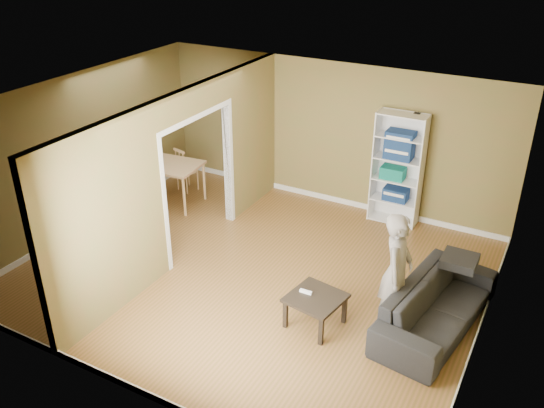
{
  "coord_description": "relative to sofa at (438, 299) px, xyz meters",
  "views": [
    {
      "loc": [
        3.71,
        -6.22,
        4.82
      ],
      "look_at": [
        0.2,
        0.2,
        1.1
      ],
      "focal_mm": 38.0,
      "sensor_mm": 36.0,
      "label": 1
    }
  ],
  "objects": [
    {
      "name": "coffee_table",
      "position": [
        -1.38,
        -0.72,
        -0.05
      ],
      "size": [
        0.66,
        0.66,
        0.44
      ],
      "rotation": [
        0.0,
        0.0,
        -0.16
      ],
      "color": "black",
      "rests_on": "ground"
    },
    {
      "name": "paper_box_teal",
      "position": [
        -1.46,
        2.52,
        0.48
      ],
      "size": [
        0.4,
        0.26,
        0.2
      ],
      "primitive_type": "cube",
      "color": "#1C715F",
      "rests_on": "bookshelf"
    },
    {
      "name": "partition",
      "position": [
        -3.9,
        -0.03,
        0.88
      ],
      "size": [
        0.22,
        5.5,
        2.6
      ],
      "primitive_type": null,
      "color": "olive",
      "rests_on": "ground"
    },
    {
      "name": "person",
      "position": [
        -0.52,
        -0.2,
        0.52
      ],
      "size": [
        0.72,
        0.59,
        1.87
      ],
      "primitive_type": "imported",
      "rotation": [
        0.0,
        0.0,
        1.65
      ],
      "color": "slate",
      "rests_on": "ground"
    },
    {
      "name": "chair_near",
      "position": [
        -5.27,
        0.63,
        0.09
      ],
      "size": [
        0.57,
        0.57,
        1.02
      ],
      "primitive_type": null,
      "rotation": [
        0.0,
        0.0,
        -0.26
      ],
      "color": "tan",
      "rests_on": "ground"
    },
    {
      "name": "bookshelf",
      "position": [
        -1.39,
        2.57,
        0.56
      ],
      "size": [
        0.82,
        0.36,
        1.95
      ],
      "color": "white",
      "rests_on": "ground"
    },
    {
      "name": "chair_far",
      "position": [
        -5.27,
        1.84,
        0.02
      ],
      "size": [
        0.49,
        0.49,
        0.87
      ],
      "primitive_type": null,
      "rotation": [
        0.0,
        0.0,
        2.89
      ],
      "color": "tan",
      "rests_on": "ground"
    },
    {
      "name": "paper_box_navy_a",
      "position": [
        -1.37,
        2.52,
        0.1
      ],
      "size": [
        0.41,
        0.27,
        0.21
      ],
      "primitive_type": "cube",
      "color": "navy",
      "rests_on": "bookshelf"
    },
    {
      "name": "paper_box_navy_c",
      "position": [
        -1.39,
        2.52,
        1.11
      ],
      "size": [
        0.46,
        0.3,
        0.24
      ],
      "primitive_type": "cube",
      "color": "navy",
      "rests_on": "bookshelf"
    },
    {
      "name": "chair_left",
      "position": [
        -6.09,
        1.17,
        0.04
      ],
      "size": [
        0.51,
        0.51,
        0.91
      ],
      "primitive_type": null,
      "rotation": [
        0.0,
        0.0,
        -1.81
      ],
      "color": "tan",
      "rests_on": "ground"
    },
    {
      "name": "dining_table",
      "position": [
        -5.27,
        1.23,
        0.27
      ],
      "size": [
        1.23,
        0.82,
        0.77
      ],
      "rotation": [
        0.0,
        0.0,
        0.1
      ],
      "color": "tan",
      "rests_on": "ground"
    },
    {
      "name": "sofa",
      "position": [
        0.0,
        0.0,
        0.0
      ],
      "size": [
        2.31,
        1.26,
        0.84
      ],
      "primitive_type": "imported",
      "rotation": [
        0.0,
        0.0,
        1.42
      ],
      "color": "black",
      "rests_on": "ground"
    },
    {
      "name": "game_controller",
      "position": [
        -1.53,
        -0.71,
        0.04
      ],
      "size": [
        0.17,
        0.04,
        0.03
      ],
      "primitive_type": "cube",
      "color": "white",
      "rests_on": "coffee_table"
    },
    {
      "name": "room_shell",
      "position": [
        -2.7,
        -0.03,
        0.88
      ],
      "size": [
        6.5,
        6.5,
        6.5
      ],
      "color": "brown",
      "rests_on": "ground"
    },
    {
      "name": "wall_speaker",
      "position": [
        -1.2,
        2.66,
        1.48
      ],
      "size": [
        0.1,
        0.1,
        0.1
      ],
      "primitive_type": "cube",
      "color": "black",
      "rests_on": "room_shell"
    },
    {
      "name": "paper_box_navy_b",
      "position": [
        -1.39,
        2.52,
        0.88
      ],
      "size": [
        0.46,
        0.3,
        0.24
      ],
      "primitive_type": "cube",
      "color": "navy",
      "rests_on": "bookshelf"
    }
  ]
}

